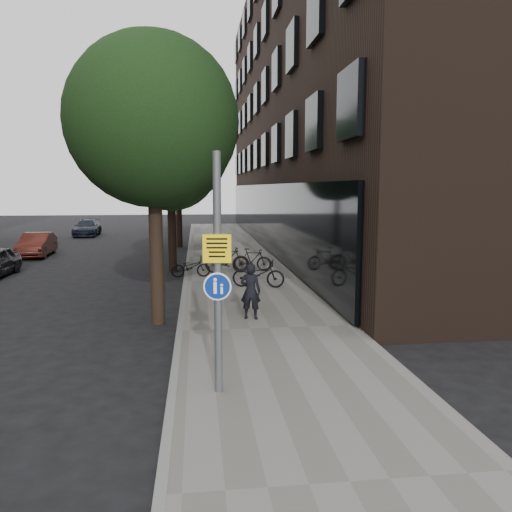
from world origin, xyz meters
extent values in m
plane|color=black|center=(0.00, 0.00, 0.00)|extent=(120.00, 120.00, 0.00)
cube|color=slate|center=(0.25, 10.00, 0.06)|extent=(4.50, 60.00, 0.12)
cube|color=slate|center=(-2.00, 10.00, 0.07)|extent=(0.15, 60.00, 0.13)
cube|color=black|center=(8.50, 22.00, 9.00)|extent=(12.00, 40.00, 18.00)
cylinder|color=black|center=(-2.60, 4.50, 1.60)|extent=(0.36, 0.36, 3.20)
sphere|color=black|center=(-2.60, 4.50, 5.30)|extent=(4.40, 4.40, 4.40)
sphere|color=black|center=(-2.20, 5.30, 4.30)|extent=(2.64, 2.64, 2.64)
cylinder|color=black|center=(-2.60, 13.00, 1.60)|extent=(0.36, 0.36, 3.20)
sphere|color=black|center=(-2.60, 13.00, 5.30)|extent=(5.00, 5.00, 5.00)
sphere|color=black|center=(-2.20, 13.80, 4.30)|extent=(3.00, 3.00, 3.00)
cylinder|color=black|center=(-2.60, 22.00, 1.60)|extent=(0.36, 0.36, 3.20)
sphere|color=black|center=(-2.60, 22.00, 5.30)|extent=(5.00, 5.00, 5.00)
sphere|color=black|center=(-2.20, 22.80, 4.30)|extent=(3.00, 3.00, 3.00)
cylinder|color=#595B5E|center=(-1.19, -0.46, 2.17)|extent=(0.14, 0.14, 4.09)
cube|color=yellow|center=(-1.19, -0.46, 2.62)|extent=(0.47, 0.09, 0.47)
cylinder|color=navy|center=(-1.19, -0.46, 1.98)|extent=(0.42, 0.07, 0.42)
cylinder|color=white|center=(-1.19, -0.46, 1.98)|extent=(0.47, 0.08, 0.47)
imported|color=black|center=(-0.13, 4.27, 0.88)|extent=(0.63, 0.50, 1.51)
imported|color=black|center=(0.60, 8.50, 0.61)|extent=(1.95, 1.09, 0.97)
imported|color=black|center=(0.78, 11.97, 0.60)|extent=(1.67, 0.86, 0.96)
imported|color=black|center=(-1.80, 10.83, 0.52)|extent=(1.57, 0.65, 0.80)
imported|color=black|center=(-0.30, 11.65, 0.67)|extent=(1.83, 0.53, 1.10)
imported|color=#4C1C15|center=(-9.96, 18.65, 0.63)|extent=(1.54, 3.86, 1.25)
imported|color=black|center=(-9.79, 30.15, 0.61)|extent=(1.89, 4.26, 1.22)
camera|label=1|loc=(-1.53, -8.72, 3.62)|focal=35.00mm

